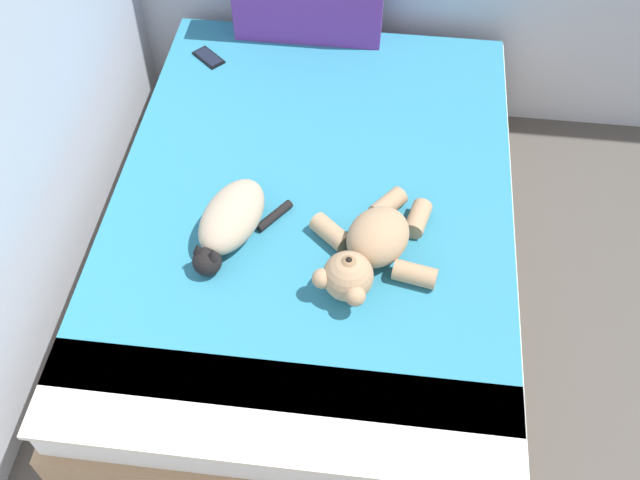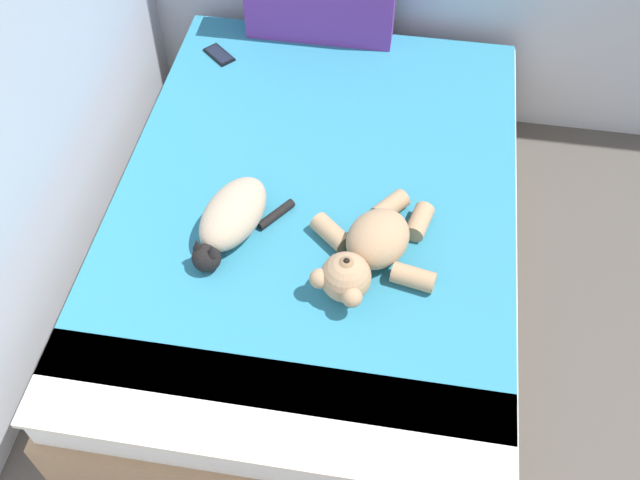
{
  "view_description": "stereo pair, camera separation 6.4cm",
  "coord_description": "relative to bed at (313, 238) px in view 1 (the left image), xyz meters",
  "views": [
    {
      "loc": [
        1.2,
        1.35,
        2.52
      ],
      "look_at": [
        1.01,
        2.88,
        0.57
      ],
      "focal_mm": 41.07,
      "sensor_mm": 36.0,
      "label": 1
    },
    {
      "loc": [
        1.26,
        1.35,
        2.52
      ],
      "look_at": [
        1.01,
        2.88,
        0.57
      ],
      "focal_mm": 41.07,
      "sensor_mm": 36.0,
      "label": 2
    }
  ],
  "objects": [
    {
      "name": "cell_phone",
      "position": [
        -0.55,
        0.73,
        0.27
      ],
      "size": [
        0.16,
        0.15,
        0.01
      ],
      "color": "black",
      "rests_on": "bed"
    },
    {
      "name": "cat",
      "position": [
        -0.26,
        -0.23,
        0.33
      ],
      "size": [
        0.33,
        0.42,
        0.15
      ],
      "color": "tan",
      "rests_on": "bed"
    },
    {
      "name": "teddy_bear",
      "position": [
        0.23,
        -0.29,
        0.34
      ],
      "size": [
        0.45,
        0.55,
        0.18
      ],
      "color": "tan",
      "rests_on": "bed"
    },
    {
      "name": "bed",
      "position": [
        0.0,
        0.0,
        0.0
      ],
      "size": [
        1.52,
        2.08,
        0.52
      ],
      "color": "#9E7A56",
      "rests_on": "ground_plane"
    }
  ]
}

